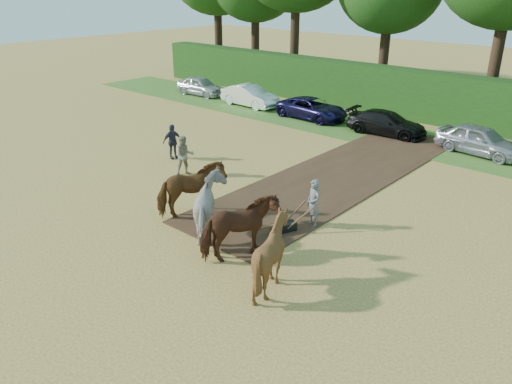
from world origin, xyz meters
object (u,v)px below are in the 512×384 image
object	(u,v)px
plough_team	(228,218)
parked_cars	(393,124)
spectator_near	(185,156)
spectator_far	(172,142)

from	to	relation	value
plough_team	parked_cars	xyz separation A→B (m)	(-1.90, 15.14, -0.36)
spectator_near	spectator_far	size ratio (longest dim) A/B	1.06
spectator_near	parked_cars	world-z (taller)	spectator_near
spectator_near	parked_cars	bearing A→B (deg)	9.17
spectator_far	plough_team	distance (m)	9.40
spectator_near	spectator_far	distance (m)	2.43
spectator_far	parked_cars	distance (m)	12.39
spectator_far	plough_team	bearing A→B (deg)	-107.23
parked_cars	plough_team	bearing A→B (deg)	-82.86
spectator_near	parked_cars	xyz separation A→B (m)	(4.19, 11.73, -0.22)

